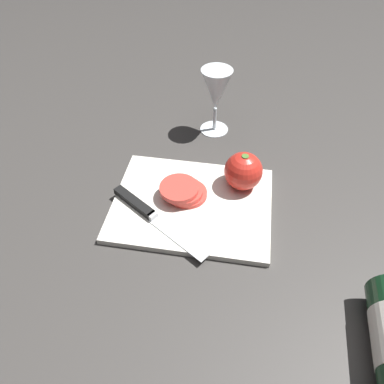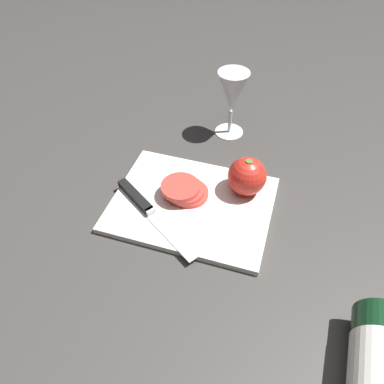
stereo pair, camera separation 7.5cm
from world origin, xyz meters
name	(u,v)px [view 1 (the left image)]	position (x,y,z in m)	size (l,w,h in m)	color
ground_plane	(172,215)	(0.00, 0.00, 0.00)	(3.00, 3.00, 0.00)	#383533
cutting_board	(192,204)	(0.04, 0.03, 0.01)	(0.32, 0.25, 0.01)	silver
wine_glass	(216,92)	(0.05, 0.31, 0.11)	(0.07, 0.07, 0.17)	silver
whole_tomato	(243,171)	(0.13, 0.10, 0.05)	(0.08, 0.08, 0.08)	red
knife	(143,209)	(-0.06, -0.01, 0.02)	(0.22, 0.16, 0.01)	silver
tomato_slice_stack_near	(183,191)	(0.02, 0.05, 0.03)	(0.10, 0.09, 0.03)	#D63D33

